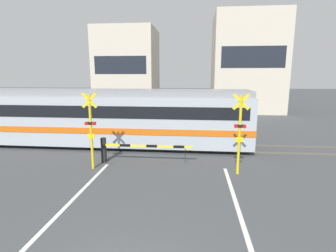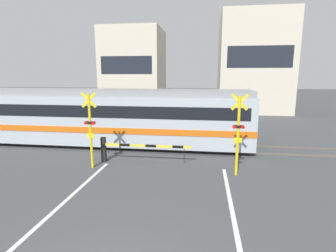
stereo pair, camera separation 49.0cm
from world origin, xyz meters
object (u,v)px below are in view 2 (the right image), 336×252
object	(u,v)px
crossing_signal_left	(90,127)
pedestrian	(193,117)
crossing_barrier_far	(205,125)
crossing_signal_right	(238,131)
commuter_train	(98,116)
crossing_barrier_near	(126,148)

from	to	relation	value
crossing_signal_left	pedestrian	world-z (taller)	crossing_signal_left
crossing_barrier_far	crossing_signal_left	size ratio (longest dim) A/B	1.27
crossing_signal_left	crossing_signal_right	distance (m)	6.28
commuter_train	pedestrian	size ratio (longest dim) A/B	11.09
crossing_barrier_far	pedestrian	world-z (taller)	pedestrian
crossing_signal_left	crossing_signal_right	size ratio (longest dim) A/B	1.00
crossing_signal_left	crossing_barrier_far	bearing A→B (deg)	55.07
crossing_barrier_near	crossing_barrier_far	bearing A→B (deg)	59.65
commuter_train	crossing_signal_left	bearing A→B (deg)	-71.94
crossing_signal_right	pedestrian	distance (m)	9.59
crossing_signal_left	pedestrian	xyz separation A→B (m)	(4.08, 9.28, -0.96)
commuter_train	crossing_barrier_near	distance (m)	4.06
crossing_signal_right	pedestrian	bearing A→B (deg)	103.37
crossing_barrier_far	pedestrian	size ratio (longest dim) A/B	2.70
crossing_signal_left	crossing_barrier_near	bearing A→B (deg)	33.76
crossing_barrier_near	crossing_signal_right	distance (m)	5.17
commuter_train	crossing_barrier_near	world-z (taller)	commuter_train
crossing_barrier_near	pedestrian	distance (m)	8.84
crossing_barrier_far	commuter_train	bearing A→B (deg)	-152.35
crossing_barrier_near	commuter_train	bearing A→B (deg)	130.90
crossing_barrier_far	crossing_signal_right	distance (m)	7.32
crossing_barrier_far	crossing_barrier_near	bearing A→B (deg)	-120.35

